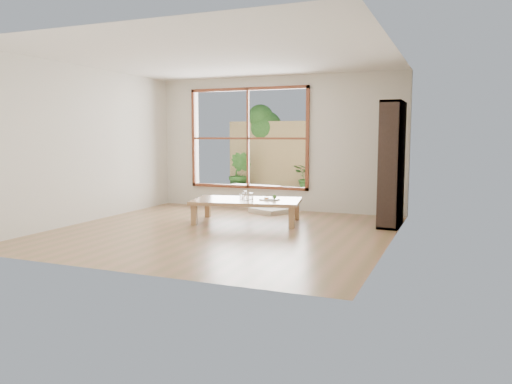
{
  "coord_description": "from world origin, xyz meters",
  "views": [
    {
      "loc": [
        3.32,
        -6.78,
        1.45
      ],
      "look_at": [
        0.31,
        0.62,
        0.55
      ],
      "focal_mm": 35.0,
      "sensor_mm": 36.0,
      "label": 1
    }
  ],
  "objects_px": {
    "low_table": "(247,202)",
    "garden_bench": "(255,188)",
    "bookshelf": "(392,164)",
    "food_tray": "(270,199)"
  },
  "relations": [
    {
      "from": "low_table",
      "to": "garden_bench",
      "type": "bearing_deg",
      "value": 97.26
    },
    {
      "from": "bookshelf",
      "to": "garden_bench",
      "type": "bearing_deg",
      "value": 150.14
    },
    {
      "from": "bookshelf",
      "to": "food_tray",
      "type": "height_order",
      "value": "bookshelf"
    },
    {
      "from": "garden_bench",
      "to": "low_table",
      "type": "bearing_deg",
      "value": -64.34
    },
    {
      "from": "bookshelf",
      "to": "garden_bench",
      "type": "distance_m",
      "value": 3.66
    },
    {
      "from": "low_table",
      "to": "garden_bench",
      "type": "relative_size",
      "value": 1.68
    },
    {
      "from": "food_tray",
      "to": "garden_bench",
      "type": "distance_m",
      "value": 2.62
    },
    {
      "from": "food_tray",
      "to": "garden_bench",
      "type": "xyz_separation_m",
      "value": [
        -1.23,
        2.32,
        -0.09
      ]
    },
    {
      "from": "low_table",
      "to": "food_tray",
      "type": "height_order",
      "value": "food_tray"
    },
    {
      "from": "bookshelf",
      "to": "food_tray",
      "type": "distance_m",
      "value": 2.04
    }
  ]
}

